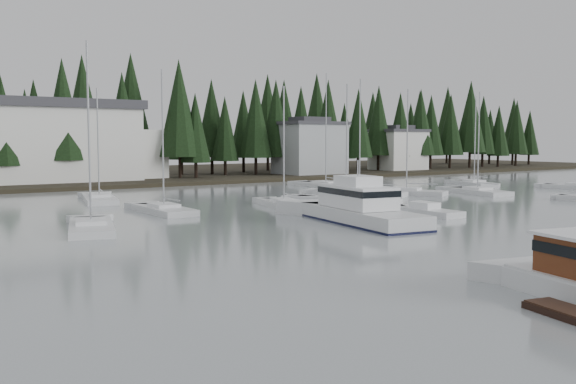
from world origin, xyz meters
The scene contains 17 objects.
far_shore_land centered at (0.00, 97.00, 0.00)m, with size 240.00×54.00×1.00m, color black.
conifer_treeline centered at (0.00, 86.00, 0.00)m, with size 200.00×22.00×20.00m, color black, non-canonical shape.
house_east_a centered at (36.00, 78.00, 4.90)m, with size 10.60×8.48×9.25m.
house_east_b centered at (58.00, 80.00, 4.40)m, with size 9.54×7.42×8.25m.
harbor_inn centered at (-2.96, 82.34, 5.78)m, with size 29.50×11.50×10.90m.
cabin_cruiser_center centered at (4.03, 28.69, 0.79)m, with size 5.71×12.76×5.29m.
sailboat_0 centered at (19.49, 46.59, 0.07)m, with size 7.00×10.23×13.19m.
sailboat_2 centered at (-5.10, 42.94, 0.07)m, with size 2.91×8.09×12.34m.
sailboat_3 centered at (31.70, 40.48, 0.06)m, with size 4.62×9.08×11.97m.
sailboat_4 centered at (5.64, 40.97, 0.07)m, with size 4.18×8.73×11.37m.
sailboat_6 centered at (23.79, 58.05, 0.08)m, with size 2.80×10.36×15.01m.
sailboat_7 centered at (-13.43, 35.82, 0.07)m, with size 5.07×8.80×13.05m.
sailboat_8 centered at (-6.29, 55.75, 0.06)m, with size 4.94×9.73×11.62m.
sailboat_11 centered at (41.88, 49.25, 0.07)m, with size 5.44×8.50×12.42m.
sailboat_12 centered at (13.02, 41.06, 0.06)m, with size 7.23×10.43×11.93m.
sailboat_13 centered at (24.35, 44.26, 0.06)m, with size 6.60×8.95×12.12m.
runabout_1 centered at (11.79, 29.70, 0.13)m, with size 2.41×6.88×1.42m.
Camera 1 is at (-26.72, -6.52, 6.05)m, focal length 40.00 mm.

